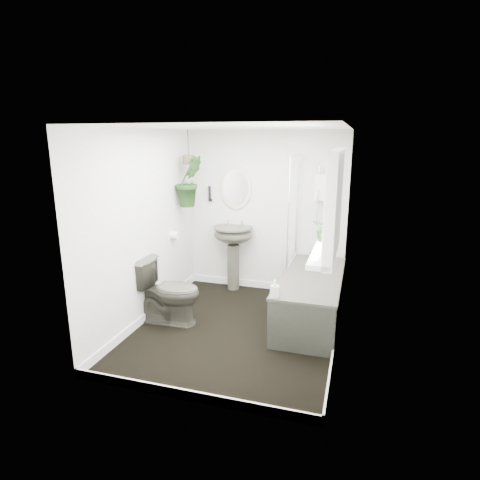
# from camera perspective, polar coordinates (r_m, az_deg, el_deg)

# --- Properties ---
(floor) EXTENTS (2.30, 2.80, 0.02)m
(floor) POSITION_cam_1_polar(r_m,az_deg,el_deg) (4.86, -0.52, -12.62)
(floor) COLOR black
(floor) RESTS_ON ground
(ceiling) EXTENTS (2.30, 2.80, 0.02)m
(ceiling) POSITION_cam_1_polar(r_m,az_deg,el_deg) (4.34, -0.59, 15.86)
(ceiling) COLOR white
(ceiling) RESTS_ON ground
(wall_back) EXTENTS (2.30, 0.02, 2.30)m
(wall_back) POSITION_cam_1_polar(r_m,az_deg,el_deg) (5.79, 3.61, 3.92)
(wall_back) COLOR white
(wall_back) RESTS_ON ground
(wall_front) EXTENTS (2.30, 0.02, 2.30)m
(wall_front) POSITION_cam_1_polar(r_m,az_deg,el_deg) (3.19, -8.13, -4.90)
(wall_front) COLOR white
(wall_front) RESTS_ON ground
(wall_left) EXTENTS (0.02, 2.80, 2.30)m
(wall_left) POSITION_cam_1_polar(r_m,az_deg,el_deg) (4.92, -13.57, 1.68)
(wall_left) COLOR white
(wall_left) RESTS_ON ground
(wall_right) EXTENTS (0.02, 2.80, 2.30)m
(wall_right) POSITION_cam_1_polar(r_m,az_deg,el_deg) (4.27, 14.48, -0.29)
(wall_right) COLOR white
(wall_right) RESTS_ON ground
(skirting) EXTENTS (2.30, 2.80, 0.10)m
(skirting) POSITION_cam_1_polar(r_m,az_deg,el_deg) (4.84, -0.52, -11.99)
(skirting) COLOR white
(skirting) RESTS_ON floor
(bathtub) EXTENTS (0.72, 1.72, 0.58)m
(bathtub) POSITION_cam_1_polar(r_m,az_deg,el_deg) (5.04, 10.01, -8.11)
(bathtub) COLOR #3C3B31
(bathtub) RESTS_ON floor
(bath_screen) EXTENTS (0.04, 0.72, 1.40)m
(bath_screen) POSITION_cam_1_polar(r_m,az_deg,el_deg) (5.27, 7.57, 4.22)
(bath_screen) COLOR silver
(bath_screen) RESTS_ON bathtub
(shower_box) EXTENTS (0.20, 0.10, 0.35)m
(shower_box) POSITION_cam_1_polar(r_m,az_deg,el_deg) (5.54, 11.66, 7.36)
(shower_box) COLOR white
(shower_box) RESTS_ON wall_back
(oval_mirror) EXTENTS (0.46, 0.03, 0.62)m
(oval_mirror) POSITION_cam_1_polar(r_m,az_deg,el_deg) (5.81, -0.61, 7.47)
(oval_mirror) COLOR beige
(oval_mirror) RESTS_ON wall_back
(wall_sconce) EXTENTS (0.04, 0.04, 0.22)m
(wall_sconce) POSITION_cam_1_polar(r_m,az_deg,el_deg) (5.95, -4.34, 6.62)
(wall_sconce) COLOR black
(wall_sconce) RESTS_ON wall_back
(toilet_roll_holder) EXTENTS (0.11, 0.11, 0.11)m
(toilet_roll_holder) POSITION_cam_1_polar(r_m,az_deg,el_deg) (5.55, -9.28, 0.66)
(toilet_roll_holder) COLOR white
(toilet_roll_holder) RESTS_ON wall_left
(window_recess) EXTENTS (0.08, 1.00, 0.90)m
(window_recess) POSITION_cam_1_polar(r_m,az_deg,el_deg) (3.49, 13.29, 4.97)
(window_recess) COLOR white
(window_recess) RESTS_ON wall_right
(window_sill) EXTENTS (0.18, 1.00, 0.04)m
(window_sill) POSITION_cam_1_polar(r_m,az_deg,el_deg) (3.58, 11.79, -1.60)
(window_sill) COLOR white
(window_sill) RESTS_ON wall_right
(window_blinds) EXTENTS (0.01, 0.86, 0.76)m
(window_blinds) POSITION_cam_1_polar(r_m,az_deg,el_deg) (3.49, 12.55, 5.02)
(window_blinds) COLOR white
(window_blinds) RESTS_ON wall_right
(toilet) EXTENTS (0.80, 0.48, 0.80)m
(toilet) POSITION_cam_1_polar(r_m,az_deg,el_deg) (4.96, -10.17, -7.12)
(toilet) COLOR #3C3B31
(toilet) RESTS_ON floor
(pedestal_sink) EXTENTS (0.60, 0.52, 0.96)m
(pedestal_sink) POSITION_cam_1_polar(r_m,az_deg,el_deg) (5.90, -0.96, -2.57)
(pedestal_sink) COLOR #3C3B31
(pedestal_sink) RESTS_ON floor
(sill_plant) EXTENTS (0.26, 0.24, 0.24)m
(sill_plant) POSITION_cam_1_polar(r_m,az_deg,el_deg) (3.84, 12.05, 1.64)
(sill_plant) COLOR black
(sill_plant) RESTS_ON window_sill
(hanging_plant) EXTENTS (0.49, 0.49, 0.70)m
(hanging_plant) POSITION_cam_1_polar(r_m,az_deg,el_deg) (5.60, -7.24, 8.29)
(hanging_plant) COLOR black
(hanging_plant) RESTS_ON ceiling
(soap_bottle) EXTENTS (0.09, 0.09, 0.19)m
(soap_bottle) POSITION_cam_1_polar(r_m,az_deg,el_deg) (4.21, 4.96, -6.89)
(soap_bottle) COLOR #362F2F
(soap_bottle) RESTS_ON bathtub
(hanging_pot) EXTENTS (0.16, 0.16, 0.12)m
(hanging_pot) POSITION_cam_1_polar(r_m,az_deg,el_deg) (5.58, -7.33, 11.23)
(hanging_pot) COLOR #4C432E
(hanging_pot) RESTS_ON ceiling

